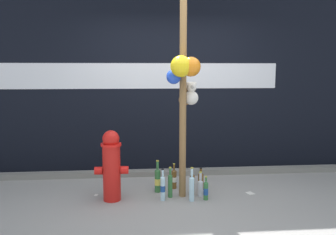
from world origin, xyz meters
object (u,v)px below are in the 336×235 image
at_px(bottle_0, 201,180).
at_px(bottle_7, 200,186).
at_px(memorial_post, 184,60).
at_px(bottle_4, 158,180).
at_px(bottle_3, 192,184).
at_px(fire_hydrant, 111,165).
at_px(bottle_2, 192,187).
at_px(bottle_1, 174,179).
at_px(bottle_6, 163,187).
at_px(bottle_5, 170,185).
at_px(bottle_8, 206,190).

bearing_deg(bottle_0, bottle_7, -101.58).
distance_m(memorial_post, bottle_4, 1.62).
height_order(bottle_3, bottle_7, bottle_3).
relative_size(fire_hydrant, bottle_4, 2.05).
relative_size(bottle_2, bottle_3, 1.22).
distance_m(bottle_3, bottle_4, 0.46).
relative_size(bottle_0, bottle_2, 0.71).
height_order(bottle_1, bottle_6, bottle_6).
height_order(bottle_0, bottle_6, bottle_6).
relative_size(bottle_6, bottle_7, 1.26).
bearing_deg(bottle_4, bottle_0, 4.75).
relative_size(bottle_1, bottle_2, 0.82).
xyz_separation_m(fire_hydrant, bottle_5, (0.73, 0.03, -0.28)).
bearing_deg(bottle_3, memorial_post, -138.41).
xyz_separation_m(memorial_post, fire_hydrant, (-0.90, 0.01, -1.29)).
distance_m(bottle_1, bottle_2, 0.51).
xyz_separation_m(bottle_3, bottle_5, (-0.30, -0.08, 0.02)).
height_order(bottle_5, bottle_7, bottle_5).
relative_size(memorial_post, bottle_1, 8.72).
bearing_deg(bottle_0, bottle_2, -114.78).
bearing_deg(bottle_4, bottle_6, -81.16).
relative_size(bottle_3, bottle_6, 0.86).
xyz_separation_m(bottle_1, bottle_4, (-0.23, -0.12, 0.03)).
height_order(memorial_post, bottle_8, memorial_post).
relative_size(bottle_3, bottle_8, 1.15).
bearing_deg(bottle_4, fire_hydrant, -158.03).
bearing_deg(bottle_7, bottle_4, 159.93).
bearing_deg(bottle_7, bottle_0, 78.42).
relative_size(bottle_0, bottle_1, 0.87).
height_order(bottle_1, bottle_3, bottle_1).
bearing_deg(bottle_6, bottle_3, 24.59).
bearing_deg(bottle_0, bottle_6, -146.73).
bearing_deg(memorial_post, bottle_2, -51.70).
bearing_deg(bottle_4, memorial_post, -37.48).
bearing_deg(bottle_5, bottle_2, -30.68).
height_order(memorial_post, bottle_4, memorial_post).
relative_size(bottle_3, bottle_5, 0.88).
xyz_separation_m(bottle_1, bottle_5, (-0.08, -0.32, 0.03)).
relative_size(bottle_4, bottle_5, 1.09).
bearing_deg(bottle_7, bottle_2, -130.83).
xyz_separation_m(memorial_post, bottle_2, (0.09, -0.11, -1.56)).
bearing_deg(bottle_2, bottle_1, 109.93).
bearing_deg(memorial_post, bottle_3, 41.59).
distance_m(bottle_3, bottle_6, 0.44).
distance_m(bottle_4, bottle_6, 0.31).
bearing_deg(bottle_6, fire_hydrant, 173.49).
xyz_separation_m(bottle_0, bottle_4, (-0.59, -0.05, 0.04)).
bearing_deg(bottle_1, bottle_3, -48.80).
height_order(bottle_0, bottle_7, bottle_7).
distance_m(bottle_0, bottle_5, 0.51).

